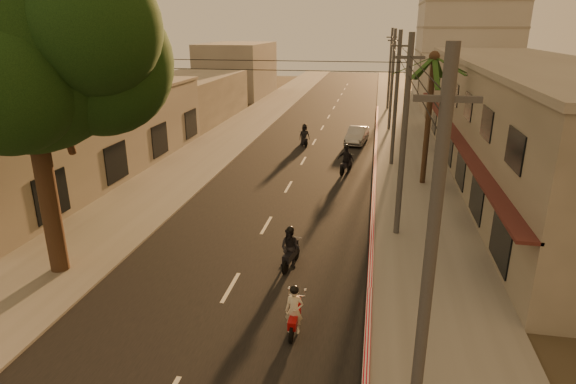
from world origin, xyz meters
The scene contains 18 objects.
ground centered at (0.00, 0.00, 0.00)m, with size 160.00×160.00×0.00m, color #383023.
road centered at (0.00, 20.00, 0.01)m, with size 10.00×140.00×0.02m, color black.
sidewalk_right centered at (7.50, 20.00, 0.06)m, with size 5.00×140.00×0.12m, color slate.
sidewalk_left centered at (-7.50, 20.00, 0.06)m, with size 5.00×140.00×0.12m, color slate.
curb_stripe centered at (5.10, 15.00, 0.10)m, with size 0.20×60.00×0.20m, color red.
shophouse_row centered at (13.95, 18.00, 3.65)m, with size 8.80×34.20×7.30m.
left_building centered at (-13.98, 14.00, 2.60)m, with size 8.20×24.20×5.20m.
broadleaf_tree centered at (-6.61, 2.14, 8.48)m, with size 9.60×8.70×12.10m.
palm_tree centered at (8.00, 16.00, 7.15)m, with size 5.00×5.00×8.20m.
utility_poles centered at (6.20, 20.00, 6.54)m, with size 1.20×48.26×9.00m.
filler_right centered at (14.00, 45.00, 3.00)m, with size 8.00×14.00×6.00m, color gray.
filler_left_near centered at (-14.00, 34.00, 2.20)m, with size 8.00×14.00×4.40m, color gray.
filler_left_far centered at (-14.00, 52.00, 3.50)m, with size 8.00×14.00×7.00m, color gray.
scooter_red centered at (2.79, -0.25, 0.73)m, with size 0.64×1.71×1.68m.
scooter_mid_a centered at (1.91, 3.99, 0.82)m, with size 1.05×1.82×1.80m.
scooter_mid_b centered at (3.19, 17.51, 0.89)m, with size 1.33×1.94×1.96m.
scooter_far_a centered at (-0.62, 24.55, 0.83)m, with size 1.20×1.77×1.82m.
parked_car centered at (3.52, 26.28, 0.67)m, with size 1.93×4.23×1.35m, color #96989D.
Camera 1 is at (4.95, -13.11, 9.25)m, focal length 30.00 mm.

